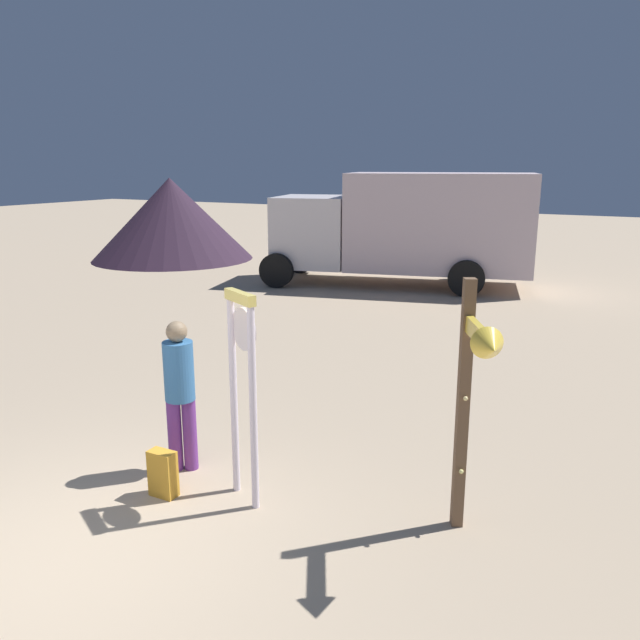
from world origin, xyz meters
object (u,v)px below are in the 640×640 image
object	(u,v)px
backpack	(163,474)
box_truck_near	(409,225)
standing_clock	(243,374)
person_near_clock	(180,388)
dome_tent	(171,219)
arrow_sign	(473,381)

from	to	relation	value
backpack	box_truck_near	xyz separation A→B (m)	(-1.75, 11.67, 1.37)
standing_clock	backpack	size ratio (longest dim) A/B	4.39
standing_clock	box_truck_near	bearing A→B (deg)	102.46
person_near_clock	dome_tent	size ratio (longest dim) A/B	0.30
standing_clock	backpack	world-z (taller)	standing_clock
box_truck_near	dome_tent	world-z (taller)	box_truck_near
box_truck_near	dome_tent	distance (m)	8.79
standing_clock	backpack	distance (m)	1.34
person_near_clock	backpack	xyz separation A→B (m)	(0.19, -0.53, -0.69)
box_truck_near	dome_tent	bearing A→B (deg)	174.93
box_truck_near	dome_tent	size ratio (longest dim) A/B	1.35
person_near_clock	box_truck_near	bearing A→B (deg)	97.97
standing_clock	backpack	xyz separation A→B (m)	(-0.75, -0.33, -1.05)
box_truck_near	arrow_sign	bearing A→B (deg)	-67.48
backpack	dome_tent	bearing A→B (deg)	130.17
arrow_sign	backpack	size ratio (longest dim) A/B	4.83
arrow_sign	backpack	distance (m)	3.16
arrow_sign	box_truck_near	size ratio (longest dim) A/B	0.31
arrow_sign	dome_tent	size ratio (longest dim) A/B	0.42
arrow_sign	person_near_clock	xyz separation A→B (m)	(-3.04, -0.05, -0.57)
person_near_clock	dome_tent	xyz separation A→B (m)	(-10.31, 11.91, 0.45)
standing_clock	person_near_clock	xyz separation A→B (m)	(-0.95, 0.20, -0.37)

